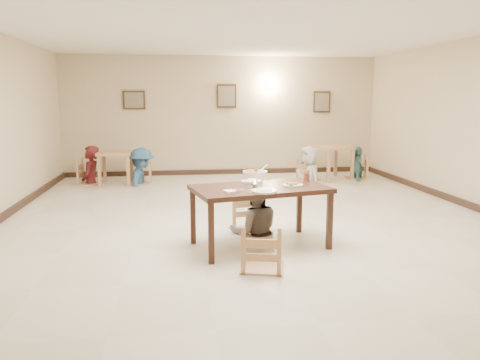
{
  "coord_description": "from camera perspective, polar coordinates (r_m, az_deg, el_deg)",
  "views": [
    {
      "loc": [
        -1.17,
        -6.99,
        1.92
      ],
      "look_at": [
        -0.28,
        -0.39,
        0.77
      ],
      "focal_mm": 35.0,
      "sensor_mm": 36.0,
      "label": 1
    }
  ],
  "objects": [
    {
      "name": "bg_diner_d",
      "position": [
        11.69,
        14.1,
        4.02
      ],
      "size": [
        0.6,
        1.0,
        1.6
      ],
      "primitive_type": "imported",
      "rotation": [
        0.0,
        0.0,
        1.33
      ],
      "color": "teal",
      "rests_on": "floor"
    },
    {
      "name": "picture_b",
      "position": [
        12.02,
        -1.66,
        10.2
      ],
      "size": [
        0.5,
        0.04,
        0.6
      ],
      "color": "#3C2618",
      "rests_on": "wall_back"
    },
    {
      "name": "fried_plate",
      "position": [
        6.13,
        6.41,
        -0.56
      ],
      "size": [
        0.26,
        0.26,
        0.06
      ],
      "color": "white",
      "rests_on": "main_table"
    },
    {
      "name": "chili_dish",
      "position": [
        5.78,
        -0.23,
        -1.22
      ],
      "size": [
        0.11,
        0.11,
        0.02
      ],
      "color": "white",
      "rests_on": "main_table"
    },
    {
      "name": "bg_table_left",
      "position": [
        11.01,
        -14.94,
        2.65
      ],
      "size": [
        0.77,
        0.77,
        0.75
      ],
      "rotation": [
        0.0,
        0.0,
        -0.03
      ],
      "color": "tan",
      "rests_on": "floor"
    },
    {
      "name": "chair_far",
      "position": [
        6.83,
        1.43,
        -2.12
      ],
      "size": [
        0.48,
        0.48,
        1.02
      ],
      "rotation": [
        0.0,
        0.0,
        0.2
      ],
      "color": "tan",
      "rests_on": "floor"
    },
    {
      "name": "wall_sconce",
      "position": [
        12.19,
        3.59,
        11.59
      ],
      "size": [
        0.16,
        0.05,
        0.22
      ],
      "primitive_type": "cube",
      "color": "#FFD88C",
      "rests_on": "wall_back"
    },
    {
      "name": "bg_table_right",
      "position": [
        11.53,
        11.22,
        3.35
      ],
      "size": [
        0.99,
        0.99,
        0.8
      ],
      "rotation": [
        0.0,
        0.0,
        0.29
      ],
      "color": "tan",
      "rests_on": "floor"
    },
    {
      "name": "wall_back",
      "position": [
        12.06,
        -2.14,
        7.82
      ],
      "size": [
        10.0,
        0.0,
        10.0
      ],
      "primitive_type": "plane",
      "rotation": [
        1.57,
        0.0,
        0.0
      ],
      "color": "beige",
      "rests_on": "floor"
    },
    {
      "name": "rice_plate_far",
      "position": [
        6.38,
        1.43,
        -0.14
      ],
      "size": [
        0.3,
        0.3,
        0.07
      ],
      "color": "white",
      "rests_on": "main_table"
    },
    {
      "name": "drink_glass",
      "position": [
        6.47,
        8.12,
        0.43
      ],
      "size": [
        0.08,
        0.08,
        0.16
      ],
      "color": "white",
      "rests_on": "main_table"
    },
    {
      "name": "napkin_cutlery",
      "position": [
        5.67,
        -1.25,
        -1.41
      ],
      "size": [
        0.18,
        0.24,
        0.03
      ],
      "color": "white",
      "rests_on": "main_table"
    },
    {
      "name": "bg_diner_c",
      "position": [
        11.32,
        8.4,
        4.09
      ],
      "size": [
        0.76,
        0.92,
        1.62
      ],
      "primitive_type": "imported",
      "rotation": [
        0.0,
        0.0,
        5.08
      ],
      "color": "silver",
      "rests_on": "floor"
    },
    {
      "name": "picture_a",
      "position": [
        12.0,
        -12.8,
        9.48
      ],
      "size": [
        0.55,
        0.04,
        0.45
      ],
      "color": "#3C2618",
      "rests_on": "wall_back"
    },
    {
      "name": "bg_chair_lr",
      "position": [
        10.9,
        -11.92,
        1.81
      ],
      "size": [
        0.42,
        0.42,
        0.88
      ],
      "rotation": [
        0.0,
        0.0,
        -1.56
      ],
      "color": "tan",
      "rests_on": "floor"
    },
    {
      "name": "picture_c",
      "position": [
        12.53,
        9.94,
        9.35
      ],
      "size": [
        0.45,
        0.04,
        0.55
      ],
      "color": "#3C2618",
      "rests_on": "wall_back"
    },
    {
      "name": "wall_front",
      "position": [
        2.35,
        22.31,
        -1.23
      ],
      "size": [
        10.0,
        0.0,
        10.0
      ],
      "primitive_type": "plane",
      "rotation": [
        -1.57,
        0.0,
        0.0
      ],
      "color": "beige",
      "rests_on": "floor"
    },
    {
      "name": "chair_near",
      "position": [
        5.32,
        2.81,
        -5.6
      ],
      "size": [
        0.48,
        0.48,
        1.02
      ],
      "rotation": [
        0.0,
        0.0,
        2.88
      ],
      "color": "tan",
      "rests_on": "floor"
    },
    {
      "name": "rice_plate_near",
      "position": [
        5.71,
        2.96,
        -1.32
      ],
      "size": [
        0.32,
        0.32,
        0.07
      ],
      "color": "white",
      "rests_on": "main_table"
    },
    {
      "name": "baseboard_back",
      "position": [
        12.16,
        -2.09,
        1.02
      ],
      "size": [
        8.0,
        0.06,
        0.12
      ],
      "primitive_type": "cube",
      "color": "#311F17",
      "rests_on": "floor"
    },
    {
      "name": "ceiling",
      "position": [
        7.17,
        1.87,
        18.47
      ],
      "size": [
        10.0,
        10.0,
        0.0
      ],
      "primitive_type": "plane",
      "color": "white",
      "rests_on": "wall_back"
    },
    {
      "name": "bg_diner_b",
      "position": [
        10.85,
        -12.0,
        3.87
      ],
      "size": [
        0.75,
        1.15,
        1.67
      ],
      "primitive_type": "imported",
      "rotation": [
        0.0,
        0.0,
        1.45
      ],
      "color": "#3D6A92",
      "rests_on": "floor"
    },
    {
      "name": "bg_chair_ll",
      "position": [
        11.18,
        -17.82,
        2.27
      ],
      "size": [
        0.51,
        0.51,
        1.09
      ],
      "rotation": [
        0.0,
        0.0,
        1.5
      ],
      "color": "tan",
      "rests_on": "floor"
    },
    {
      "name": "curry_warmer",
      "position": [
        6.05,
        1.85,
        0.75
      ],
      "size": [
        0.35,
        0.31,
        0.28
      ],
      "color": "silver",
      "rests_on": "main_table"
    },
    {
      "name": "bg_chair_rr",
      "position": [
        11.72,
        14.04,
        2.76
      ],
      "size": [
        0.51,
        0.51,
        1.08
      ],
      "rotation": [
        0.0,
        0.0,
        -1.83
      ],
      "color": "tan",
      "rests_on": "floor"
    },
    {
      "name": "bg_chair_rl",
      "position": [
        11.36,
        8.35,
        2.38
      ],
      "size": [
        0.44,
        0.44,
        0.94
      ],
      "rotation": [
        0.0,
        0.0,
        1.84
      ],
      "color": "tan",
      "rests_on": "floor"
    },
    {
      "name": "floor",
      "position": [
        7.35,
        1.74,
        -5.34
      ],
      "size": [
        10.0,
        10.0,
        0.0
      ],
      "primitive_type": "plane",
      "color": "beige",
      "rests_on": "ground"
    },
    {
      "name": "main_diner",
      "position": [
        6.72,
        1.84,
        0.02
      ],
      "size": [
        0.76,
        0.6,
        1.56
      ],
      "primitive_type": "imported",
      "rotation": [
        0.0,
        0.0,
        3.16
      ],
      "color": "gray",
      "rests_on": "floor"
    },
    {
      "name": "main_table",
      "position": [
        6.08,
        2.47,
        -1.57
      ],
      "size": [
        1.88,
        1.31,
        0.8
      ],
      "rotation": [
        0.0,
        0.0,
        0.22
      ],
      "color": "#3C2117",
      "rests_on": "floor"
    },
    {
      "name": "bg_diner_a",
      "position": [
        11.14,
        -17.91,
        3.99
      ],
      "size": [
        0.48,
        0.68,
        1.76
      ],
      "primitive_type": "imported",
      "rotation": [
        0.0,
        0.0,
        4.62
      ],
      "color": "#511719",
      "rests_on": "floor"
    }
  ]
}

